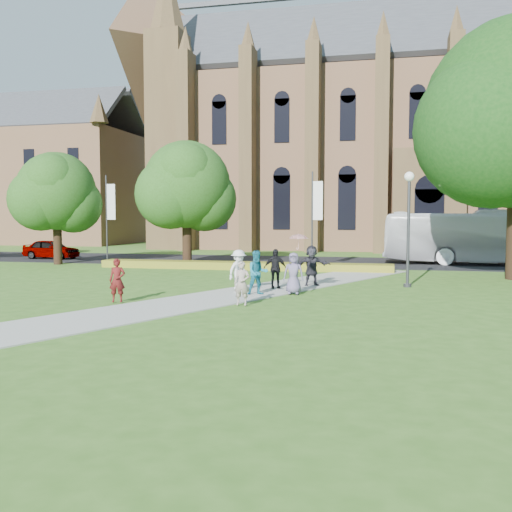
% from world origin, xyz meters
% --- Properties ---
extents(ground, '(160.00, 160.00, 0.00)m').
position_xyz_m(ground, '(0.00, 0.00, 0.00)').
color(ground, '#38631D').
rests_on(ground, ground).
extents(road, '(160.00, 10.00, 0.02)m').
position_xyz_m(road, '(0.00, 20.00, 0.01)').
color(road, black).
rests_on(road, ground).
extents(footpath, '(15.58, 28.54, 0.04)m').
position_xyz_m(footpath, '(0.00, 1.00, 0.02)').
color(footpath, '#B2B2A8').
rests_on(footpath, ground).
extents(flower_hedge, '(18.00, 1.40, 0.45)m').
position_xyz_m(flower_hedge, '(-2.00, 13.20, 0.23)').
color(flower_hedge, '#A98A21').
rests_on(flower_hedge, ground).
extents(cathedral, '(52.60, 18.25, 28.00)m').
position_xyz_m(cathedral, '(10.00, 39.73, 12.98)').
color(cathedral, brown).
rests_on(cathedral, ground).
extents(building_west, '(22.00, 14.00, 18.30)m').
position_xyz_m(building_west, '(-34.00, 42.00, 9.21)').
color(building_west, brown).
rests_on(building_west, ground).
extents(streetlamp, '(0.44, 0.44, 5.24)m').
position_xyz_m(streetlamp, '(7.50, 6.50, 3.30)').
color(streetlamp, '#38383D').
rests_on(streetlamp, ground).
extents(street_tree_0, '(5.20, 5.20, 7.50)m').
position_xyz_m(street_tree_0, '(-15.00, 14.00, 4.87)').
color(street_tree_0, '#332114').
rests_on(street_tree_0, ground).
extents(street_tree_1, '(5.60, 5.60, 8.05)m').
position_xyz_m(street_tree_1, '(-6.00, 14.50, 5.22)').
color(street_tree_1, '#332114').
rests_on(street_tree_1, ground).
extents(banner_pole_0, '(0.70, 0.10, 6.00)m').
position_xyz_m(banner_pole_0, '(2.11, 15.20, 3.39)').
color(banner_pole_0, '#38383D').
rests_on(banner_pole_0, ground).
extents(banner_pole_1, '(0.70, 0.10, 6.00)m').
position_xyz_m(banner_pole_1, '(-11.89, 15.20, 3.39)').
color(banner_pole_1, '#38383D').
rests_on(banner_pole_1, ground).
extents(tour_coach, '(13.15, 3.41, 3.64)m').
position_xyz_m(tour_coach, '(12.86, 20.00, 1.84)').
color(tour_coach, white).
rests_on(tour_coach, road).
extents(car_0, '(4.41, 2.05, 1.46)m').
position_xyz_m(car_0, '(-18.23, 18.25, 0.75)').
color(car_0, gray).
rests_on(car_0, road).
extents(pedestrian_0, '(0.68, 0.54, 1.62)m').
position_xyz_m(pedestrian_0, '(-3.21, -0.90, 0.85)').
color(pedestrian_0, '#541413').
rests_on(pedestrian_0, footpath).
extents(pedestrian_1, '(1.07, 0.97, 1.80)m').
position_xyz_m(pedestrian_1, '(1.43, 2.27, 0.94)').
color(pedestrian_1, '#1A6D84').
rests_on(pedestrian_1, footpath).
extents(pedestrian_2, '(1.13, 1.33, 1.78)m').
position_xyz_m(pedestrian_2, '(0.47, 2.90, 0.93)').
color(pedestrian_2, white).
rests_on(pedestrian_2, footpath).
extents(pedestrian_3, '(1.11, 0.72, 1.75)m').
position_xyz_m(pedestrian_3, '(1.74, 4.41, 0.92)').
color(pedestrian_3, black).
rests_on(pedestrian_3, footpath).
extents(pedestrian_4, '(0.87, 0.60, 1.70)m').
position_xyz_m(pedestrian_4, '(2.82, 2.84, 0.89)').
color(pedestrian_4, slate).
rests_on(pedestrian_4, footpath).
extents(pedestrian_5, '(1.80, 1.14, 1.86)m').
position_xyz_m(pedestrian_5, '(3.19, 5.81, 0.97)').
color(pedestrian_5, '#26242C').
rests_on(pedestrian_5, footpath).
extents(pedestrian_6, '(0.60, 0.41, 1.58)m').
position_xyz_m(pedestrian_6, '(1.49, -0.56, 0.83)').
color(pedestrian_6, gray).
rests_on(pedestrian_6, footpath).
extents(parasol, '(0.96, 0.96, 0.67)m').
position_xyz_m(parasol, '(3.00, 2.94, 2.07)').
color(parasol, '#E3A1A0').
rests_on(parasol, pedestrian_4).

